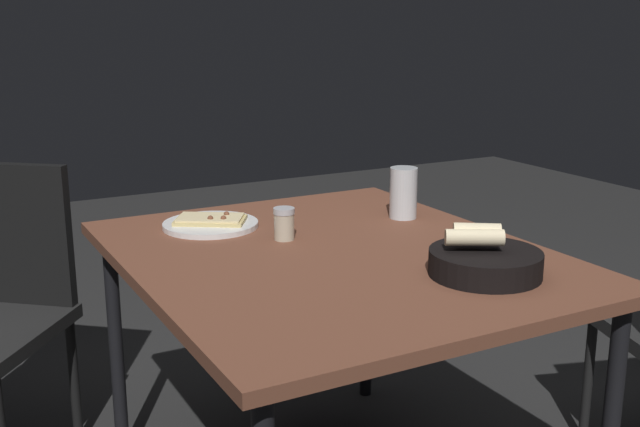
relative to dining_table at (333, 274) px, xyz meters
name	(u,v)px	position (x,y,z in m)	size (l,w,h in m)	color
dining_table	(333,274)	(0.00, 0.00, 0.00)	(1.16, 0.97, 0.72)	brown
pizza_plate	(211,223)	(-0.36, -0.18, 0.07)	(0.26, 0.26, 0.04)	white
bread_basket	(485,261)	(0.32, 0.21, 0.09)	(0.25, 0.25, 0.12)	black
beer_glass	(403,195)	(-0.20, 0.34, 0.12)	(0.08, 0.08, 0.15)	silver
pepper_shaker	(284,226)	(-0.15, -0.06, 0.09)	(0.06, 0.06, 0.08)	#BFB299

